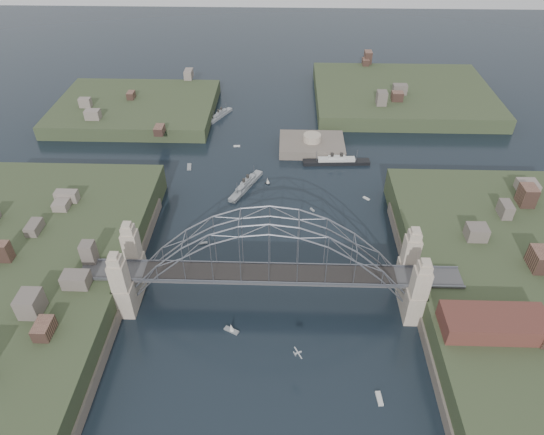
{
  "coord_description": "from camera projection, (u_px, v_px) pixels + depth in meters",
  "views": [
    {
      "loc": [
        2.96,
        -76.63,
        83.51
      ],
      "look_at": [
        0.0,
        18.0,
        10.0
      ],
      "focal_mm": 31.98,
      "sensor_mm": 36.0,
      "label": 1
    }
  ],
  "objects": [
    {
      "name": "ground",
      "position": [
        270.0,
        299.0,
        111.79
      ],
      "size": [
        500.0,
        500.0,
        0.0
      ],
      "primitive_type": "plane",
      "color": "black",
      "rests_on": "ground"
    },
    {
      "name": "small_boat_e",
      "position": [
        189.0,
        167.0,
        157.09
      ],
      "size": [
        1.81,
        4.0,
        0.45
      ],
      "color": "silver",
      "rests_on": "ground"
    },
    {
      "name": "small_boat_b",
      "position": [
        312.0,
        210.0,
        138.72
      ],
      "size": [
        1.44,
        1.78,
        0.45
      ],
      "color": "silver",
      "rests_on": "ground"
    },
    {
      "name": "small_boat_c",
      "position": [
        231.0,
        329.0,
        104.14
      ],
      "size": [
        3.48,
        2.51,
        2.38
      ],
      "color": "silver",
      "rests_on": "ground"
    },
    {
      "name": "small_boat_d",
      "position": [
        366.0,
        198.0,
        143.18
      ],
      "size": [
        2.0,
        1.98,
        0.45
      ],
      "color": "silver",
      "rests_on": "ground"
    },
    {
      "name": "small_boat_f",
      "position": [
        268.0,
        181.0,
        148.98
      ],
      "size": [
        1.48,
        1.33,
        2.38
      ],
      "color": "silver",
      "rests_on": "ground"
    },
    {
      "name": "ocean_liner",
      "position": [
        336.0,
        162.0,
        158.46
      ],
      "size": [
        21.97,
        4.2,
        5.36
      ],
      "color": "black",
      "rests_on": "ground"
    },
    {
      "name": "aeroplane",
      "position": [
        297.0,
        353.0,
        92.63
      ],
      "size": [
        1.74,
        2.79,
        0.44
      ],
      "color": "silver"
    },
    {
      "name": "naval_cruiser_near",
      "position": [
        246.0,
        185.0,
        147.45
      ],
      "size": [
        9.47,
        17.08,
        5.31
      ],
      "color": "gray",
      "rests_on": "ground"
    },
    {
      "name": "bridge",
      "position": [
        269.0,
        260.0,
        104.23
      ],
      "size": [
        84.0,
        13.8,
        24.6
      ],
      "color": "#454547",
      "rests_on": "ground"
    },
    {
      "name": "naval_cruiser_far",
      "position": [
        220.0,
        115.0,
        185.49
      ],
      "size": [
        8.27,
        13.45,
        4.78
      ],
      "color": "gray",
      "rests_on": "ground"
    },
    {
      "name": "finger_pier",
      "position": [
        478.0,
        416.0,
        88.29
      ],
      "size": [
        4.0,
        22.0,
        1.4
      ],
      "primitive_type": "cube",
      "color": "#454547",
      "rests_on": "ground"
    },
    {
      "name": "headland_ne",
      "position": [
        402.0,
        99.0,
        196.94
      ],
      "size": [
        70.0,
        55.0,
        9.5
      ],
      "primitive_type": "cube",
      "color": "#313D23",
      "rests_on": "ground"
    },
    {
      "name": "small_boat_g",
      "position": [
        379.0,
        399.0,
        91.68
      ],
      "size": [
        1.25,
        3.08,
        0.45
      ],
      "color": "silver",
      "rests_on": "ground"
    },
    {
      "name": "shore_west",
      "position": [
        22.0,
        288.0,
        112.0
      ],
      "size": [
        50.5,
        90.0,
        12.0
      ],
      "color": "#313D23",
      "rests_on": "ground"
    },
    {
      "name": "headland_nw",
      "position": [
        137.0,
        113.0,
        187.84
      ],
      "size": [
        60.0,
        45.0,
        9.0
      ],
      "primitive_type": "cube",
      "color": "#313D23",
      "rests_on": "ground"
    },
    {
      "name": "fort_island",
      "position": [
        311.0,
        150.0,
        166.97
      ],
      "size": [
        22.0,
        16.0,
        9.4
      ],
      "color": "#60564B",
      "rests_on": "ground"
    },
    {
      "name": "small_boat_a",
      "position": [
        203.0,
        243.0,
        127.23
      ],
      "size": [
        2.27,
        1.28,
        0.45
      ],
      "color": "silver",
      "rests_on": "ground"
    },
    {
      "name": "small_boat_h",
      "position": [
        237.0,
        146.0,
        167.84
      ],
      "size": [
        2.26,
        0.92,
        0.45
      ],
      "color": "silver",
      "rests_on": "ground"
    },
    {
      "name": "shore_east",
      "position": [
        523.0,
        299.0,
        109.17
      ],
      "size": [
        50.5,
        90.0,
        12.0
      ],
      "color": "#313D23",
      "rests_on": "ground"
    },
    {
      "name": "wharf_shed",
      "position": [
        494.0,
        323.0,
        93.52
      ],
      "size": [
        20.0,
        8.0,
        4.0
      ],
      "primitive_type": "cube",
      "color": "#592D26",
      "rests_on": "shore_east"
    }
  ]
}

